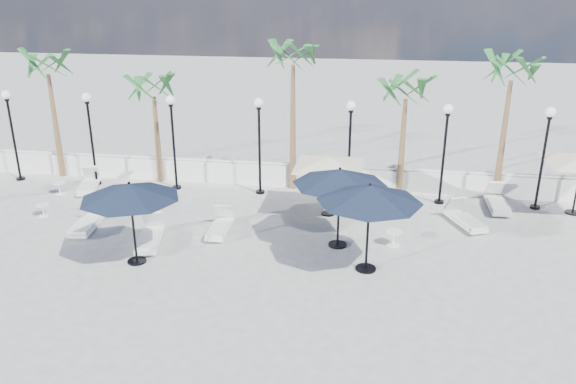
# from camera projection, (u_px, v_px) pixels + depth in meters

# --- Properties ---
(ground) EXTENTS (100.00, 100.00, 0.00)m
(ground) POSITION_uv_depth(u_px,v_px,m) (216.00, 269.00, 16.53)
(ground) COLOR gray
(ground) RESTS_ON ground
(balustrade) EXTENTS (26.00, 0.30, 1.01)m
(balustrade) POSITION_uv_depth(u_px,v_px,m) (265.00, 174.00, 23.31)
(balustrade) COLOR silver
(balustrade) RESTS_ON ground
(lamppost_0) EXTENTS (0.36, 0.36, 3.84)m
(lamppost_0) POSITION_uv_depth(u_px,v_px,m) (11.00, 123.00, 23.21)
(lamppost_0) COLOR black
(lamppost_0) RESTS_ON ground
(lamppost_1) EXTENTS (0.36, 0.36, 3.84)m
(lamppost_1) POSITION_uv_depth(u_px,v_px,m) (90.00, 126.00, 22.70)
(lamppost_1) COLOR black
(lamppost_1) RESTS_ON ground
(lamppost_2) EXTENTS (0.36, 0.36, 3.84)m
(lamppost_2) POSITION_uv_depth(u_px,v_px,m) (173.00, 129.00, 22.19)
(lamppost_2) COLOR black
(lamppost_2) RESTS_ON ground
(lamppost_3) EXTENTS (0.36, 0.36, 3.84)m
(lamppost_3) POSITION_uv_depth(u_px,v_px,m) (259.00, 133.00, 21.68)
(lamppost_3) COLOR black
(lamppost_3) RESTS_ON ground
(lamppost_4) EXTENTS (0.36, 0.36, 3.84)m
(lamppost_4) POSITION_uv_depth(u_px,v_px,m) (350.00, 136.00, 21.17)
(lamppost_4) COLOR black
(lamppost_4) RESTS_ON ground
(lamppost_5) EXTENTS (0.36, 0.36, 3.84)m
(lamppost_5) POSITION_uv_depth(u_px,v_px,m) (445.00, 140.00, 20.65)
(lamppost_5) COLOR black
(lamppost_5) RESTS_ON ground
(lamppost_6) EXTENTS (0.36, 0.36, 3.84)m
(lamppost_6) POSITION_uv_depth(u_px,v_px,m) (545.00, 144.00, 20.14)
(lamppost_6) COLOR black
(lamppost_6) RESTS_ON ground
(palm_0) EXTENTS (2.60, 2.60, 5.50)m
(palm_0) POSITION_uv_depth(u_px,v_px,m) (48.00, 71.00, 23.02)
(palm_0) COLOR brown
(palm_0) RESTS_ON ground
(palm_1) EXTENTS (2.60, 2.60, 4.70)m
(palm_1) POSITION_uv_depth(u_px,v_px,m) (154.00, 93.00, 22.64)
(palm_1) COLOR brown
(palm_1) RESTS_ON ground
(palm_2) EXTENTS (2.60, 2.60, 6.10)m
(palm_2) POSITION_uv_depth(u_px,v_px,m) (293.00, 62.00, 21.33)
(palm_2) COLOR brown
(palm_2) RESTS_ON ground
(palm_3) EXTENTS (2.60, 2.60, 4.90)m
(palm_3) POSITION_uv_depth(u_px,v_px,m) (406.00, 95.00, 21.11)
(palm_3) COLOR brown
(palm_3) RESTS_ON ground
(palm_4) EXTENTS (2.60, 2.60, 5.70)m
(palm_4) POSITION_uv_depth(u_px,v_px,m) (511.00, 77.00, 20.29)
(palm_4) COLOR brown
(palm_4) RESTS_ON ground
(lounger_1) EXTENTS (0.89, 2.09, 0.76)m
(lounger_1) POSITION_uv_depth(u_px,v_px,m) (87.00, 222.00, 19.15)
(lounger_1) COLOR silver
(lounger_1) RESTS_ON ground
(lounger_2) EXTENTS (1.22, 2.08, 0.74)m
(lounger_2) POSITION_uv_depth(u_px,v_px,m) (89.00, 184.00, 22.77)
(lounger_2) COLOR silver
(lounger_2) RESTS_ON ground
(lounger_3) EXTENTS (0.68, 1.88, 0.70)m
(lounger_3) POSITION_uv_depth(u_px,v_px,m) (220.00, 226.00, 18.86)
(lounger_3) COLOR silver
(lounger_3) RESTS_ON ground
(lounger_4) EXTENTS (1.13, 2.18, 0.78)m
(lounger_4) POSITION_uv_depth(u_px,v_px,m) (150.00, 237.00, 18.03)
(lounger_4) COLOR silver
(lounger_4) RESTS_ON ground
(lounger_5) EXTENTS (0.98, 2.07, 0.74)m
(lounger_5) POSITION_uv_depth(u_px,v_px,m) (349.00, 194.00, 21.68)
(lounger_5) COLOR silver
(lounger_5) RESTS_ON ground
(lounger_6) EXTENTS (1.34, 2.04, 0.73)m
(lounger_6) POSITION_uv_depth(u_px,v_px,m) (465.00, 219.00, 19.45)
(lounger_6) COLOR silver
(lounger_6) RESTS_ON ground
(lounger_7) EXTENTS (0.68, 2.05, 0.77)m
(lounger_7) POSITION_uv_depth(u_px,v_px,m) (497.00, 202.00, 20.87)
(lounger_7) COLOR silver
(lounger_7) RESTS_ON ground
(side_table_0) EXTENTS (0.46, 0.46, 0.45)m
(side_table_0) POSITION_uv_depth(u_px,v_px,m) (43.00, 209.00, 20.23)
(side_table_0) COLOR silver
(side_table_0) RESTS_ON ground
(side_table_1) EXTENTS (0.51, 0.51, 0.49)m
(side_table_1) POSITION_uv_depth(u_px,v_px,m) (59.00, 187.00, 22.32)
(side_table_1) COLOR silver
(side_table_1) RESTS_ON ground
(side_table_2) EXTENTS (0.52, 0.52, 0.50)m
(side_table_2) POSITION_uv_depth(u_px,v_px,m) (394.00, 237.00, 17.92)
(side_table_2) COLOR silver
(side_table_2) RESTS_ON ground
(parasol_navy_left) EXTENTS (2.92, 2.92, 2.58)m
(parasol_navy_left) POSITION_uv_depth(u_px,v_px,m) (130.00, 192.00, 16.17)
(parasol_navy_left) COLOR black
(parasol_navy_left) RESTS_ON ground
(parasol_navy_mid) EXTENTS (3.02, 3.02, 2.71)m
(parasol_navy_mid) POSITION_uv_depth(u_px,v_px,m) (370.00, 194.00, 15.68)
(parasol_navy_mid) COLOR black
(parasol_navy_mid) RESTS_ON ground
(parasol_navy_right) EXTENTS (2.95, 2.95, 2.65)m
(parasol_navy_right) POSITION_uv_depth(u_px,v_px,m) (340.00, 177.00, 17.21)
(parasol_navy_right) COLOR black
(parasol_navy_right) RESTS_ON ground
(parasol_cream_sq_a) EXTENTS (4.80, 4.80, 2.36)m
(parasol_cream_sq_a) POSITION_uv_depth(u_px,v_px,m) (329.00, 157.00, 19.70)
(parasol_cream_sq_a) COLOR black
(parasol_cream_sq_a) RESTS_ON ground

